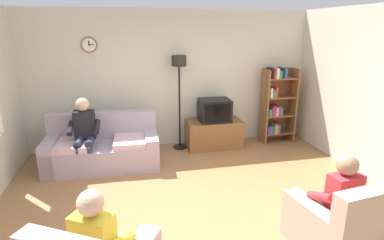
# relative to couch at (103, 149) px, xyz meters

# --- Properties ---
(ground_plane) EXTENTS (12.00, 12.00, 0.00)m
(ground_plane) POSITION_rel_couch_xyz_m (1.37, -1.78, -0.31)
(ground_plane) COLOR #9E6B42
(back_wall_assembly) EXTENTS (6.20, 0.17, 2.70)m
(back_wall_assembly) POSITION_rel_couch_xyz_m (1.37, 0.88, 1.04)
(back_wall_assembly) COLOR beige
(back_wall_assembly) RESTS_ON ground_plane
(couch) EXTENTS (1.93, 0.94, 0.90)m
(couch) POSITION_rel_couch_xyz_m (0.00, 0.00, 0.00)
(couch) COLOR #A899A8
(couch) RESTS_ON ground_plane
(tv_stand) EXTENTS (1.10, 0.56, 0.56)m
(tv_stand) POSITION_rel_couch_xyz_m (2.15, 0.47, -0.03)
(tv_stand) COLOR brown
(tv_stand) RESTS_ON ground_plane
(tv) EXTENTS (0.60, 0.49, 0.44)m
(tv) POSITION_rel_couch_xyz_m (2.15, 0.44, 0.47)
(tv) COLOR black
(tv) RESTS_ON tv_stand
(bookshelf) EXTENTS (0.68, 0.36, 1.58)m
(bookshelf) POSITION_rel_couch_xyz_m (3.52, 0.54, 0.50)
(bookshelf) COLOR brown
(bookshelf) RESTS_ON ground_plane
(floor_lamp) EXTENTS (0.28, 0.28, 1.85)m
(floor_lamp) POSITION_rel_couch_xyz_m (1.47, 0.57, 1.14)
(floor_lamp) COLOR black
(floor_lamp) RESTS_ON ground_plane
(armchair_near_bookshelf) EXTENTS (0.91, 0.98, 0.90)m
(armchair_near_bookshelf) POSITION_rel_couch_xyz_m (2.60, -2.80, -0.02)
(armchair_near_bookshelf) COLOR tan
(armchair_near_bookshelf) RESTS_ON ground_plane
(person_on_couch) EXTENTS (0.52, 0.54, 1.24)m
(person_on_couch) POSITION_rel_couch_xyz_m (-0.27, -0.11, 0.39)
(person_on_couch) COLOR black
(person_on_couch) RESTS_ON ground_plane
(person_in_left_armchair) EXTENTS (0.61, 0.63, 1.12)m
(person_in_left_armchair) POSITION_rel_couch_xyz_m (0.15, -2.92, 0.29)
(person_in_left_armchair) COLOR yellow
(person_in_left_armchair) RESTS_ON ground_plane
(person_in_right_armchair) EXTENTS (0.55, 0.57, 1.12)m
(person_in_right_armchair) POSITION_rel_couch_xyz_m (2.59, -2.71, 0.29)
(person_in_right_armchair) COLOR red
(person_in_right_armchair) RESTS_ON ground_plane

